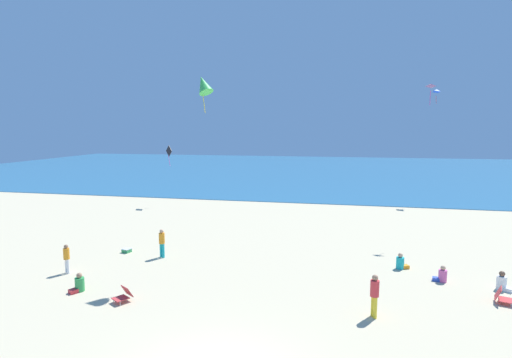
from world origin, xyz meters
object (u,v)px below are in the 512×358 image
Objects in this scene: person_8 at (442,276)px; beach_chair_far_right at (502,297)px; kite_green at (204,85)px; person_2 at (502,283)px; cooler_box at (127,250)px; person_7 at (401,263)px; person_0 at (162,241)px; person_5 at (79,285)px; kite_black at (169,151)px; beach_chair_mid_beach at (124,295)px; person_6 at (67,257)px; person_1 at (375,293)px; kite_pink at (431,86)px; kite_blue at (437,91)px.

beach_chair_far_right is at bearing 145.95° from person_8.
person_2 is at bearing -0.58° from kite_green.
cooler_box is 0.64× the size of person_7.
cooler_box is 0.33× the size of person_0.
person_5 is (-17.39, -3.80, -0.01)m from person_2.
beach_chair_mid_beach is at bearing -71.27° from kite_black.
cooler_box is at bearing 100.70° from person_0.
person_0 is 15.41m from kite_black.
kite_black is (-6.51, 19.20, 4.48)m from beach_chair_mid_beach.
person_0 is at bearing -9.96° from cooler_box.
beach_chair_mid_beach is 0.62× the size of person_6.
person_1 reaches higher than beach_chair_far_right.
person_7 is (1.69, 5.50, -0.63)m from person_1.
person_0 is (-15.39, 2.50, 0.61)m from beach_chair_far_right.
kite_pink reaches higher than kite_black.
kite_black is 1.36× the size of kite_pink.
person_8 is at bearing 134.43° from person_5.
person_0 reaches higher than person_2.
cooler_box is 0.37× the size of kite_blue.
beach_chair_mid_beach is at bearing 90.90° from person_6.
person_1 is 0.86× the size of kite_black.
person_1 is at bearing -129.07° from person_7.
beach_chair_far_right is (14.51, 2.90, -0.01)m from beach_chair_mid_beach.
beach_chair_mid_beach is 20.76m from kite_black.
person_8 is at bearing -63.75° from person_7.
person_7 is (12.08, 0.78, -0.58)m from person_0.
person_8 is (3.22, 4.13, -0.64)m from person_1.
person_1 reaches higher than person_0.
kite_green reaches higher than kite_black.
kite_black reaches higher than person_5.
kite_pink is at bearing 114.21° from beach_chair_far_right.
kite_black is (-16.03, 18.53, 3.84)m from person_1.
person_7 reaches higher than cooler_box.
beach_chair_mid_beach is 1.15× the size of person_8.
person_5 is 19.63m from kite_black.
person_7 is (15.44, 3.87, -0.51)m from person_6.
person_6 is (-18.75, -0.60, 0.53)m from beach_chair_far_right.
person_7 is (-3.31, 3.27, 0.02)m from beach_chair_far_right.
person_8 is (13.62, -0.59, -0.60)m from person_0.
beach_chair_far_right is 1.04× the size of person_7.
kite_pink is at bearing 150.65° from person_6.
person_0 is at bearing -67.80° from kite_black.
person_5 reaches higher than beach_chair_far_right.
kite_pink reaches higher than person_6.
cooler_box is 18.25m from person_2.
kite_blue is at bearing 168.43° from person_6.
person_6 is at bearing -159.58° from beach_chair_far_right.
beach_chair_mid_beach is at bearing -17.95° from person_1.
person_2 is 26.54m from kite_black.
person_7 is 22.44m from kite_black.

